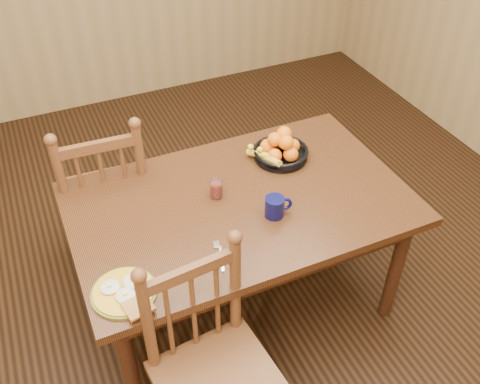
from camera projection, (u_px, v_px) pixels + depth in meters
name	position (u px, v px, depth m)	size (l,w,h in m)	color
room	(240.00, 88.00, 2.16)	(4.52, 5.02, 2.72)	black
dining_table	(240.00, 213.00, 2.60)	(1.60, 1.00, 0.75)	black
chair_far	(106.00, 198.00, 2.93)	(0.50, 0.48, 1.04)	#553019
chair_near	(213.00, 371.00, 2.14)	(0.50, 0.48, 1.02)	#553019
breakfast_plate	(125.00, 292.00, 2.10)	(0.26, 0.30, 0.04)	#59601E
fork	(220.00, 254.00, 2.28)	(0.06, 0.18, 0.00)	silver
spoon	(136.00, 289.00, 2.13)	(0.06, 0.16, 0.01)	silver
coffee_mug	(275.00, 206.00, 2.44)	(0.13, 0.09, 0.10)	#0A0C3A
juice_glass	(216.00, 190.00, 2.54)	(0.06, 0.06, 0.09)	silver
fruit_bowl	(280.00, 149.00, 2.77)	(0.32, 0.29, 0.17)	black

